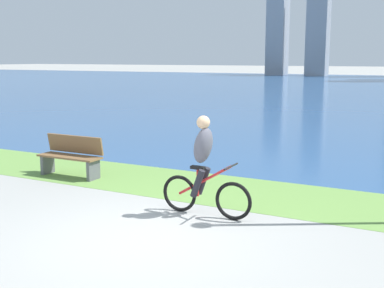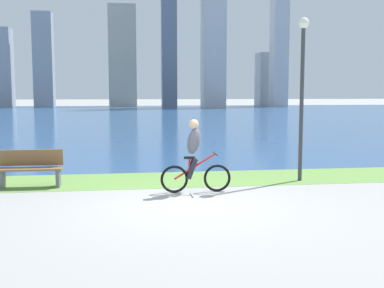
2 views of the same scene
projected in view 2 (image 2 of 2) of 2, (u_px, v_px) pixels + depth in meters
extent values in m
plane|color=#9E9E99|center=(191.00, 207.00, 9.39)|extent=(300.00, 300.00, 0.00)
cube|color=#6B9947|center=(176.00, 179.00, 12.33)|extent=(120.00, 2.27, 0.01)
cube|color=#2D568C|center=(139.00, 115.00, 47.24)|extent=(300.00, 68.65, 0.00)
torus|color=black|center=(217.00, 178.00, 10.80)|extent=(0.63, 0.06, 0.63)
torus|color=black|center=(174.00, 179.00, 10.66)|extent=(0.63, 0.06, 0.63)
cylinder|color=red|center=(195.00, 166.00, 10.70)|extent=(0.96, 0.04, 0.60)
cylinder|color=red|center=(189.00, 169.00, 10.69)|extent=(0.04, 0.04, 0.47)
cube|color=black|center=(189.00, 158.00, 10.66)|extent=(0.24, 0.10, 0.05)
cylinder|color=black|center=(215.00, 154.00, 10.73)|extent=(0.03, 0.52, 0.03)
ellipsoid|color=#595966|center=(194.00, 141.00, 10.63)|extent=(0.40, 0.36, 0.65)
sphere|color=#D8AD84|center=(194.00, 124.00, 10.59)|extent=(0.22, 0.22, 0.22)
cylinder|color=#26262D|center=(191.00, 167.00, 10.79)|extent=(0.27, 0.11, 0.49)
cylinder|color=#26262D|center=(192.00, 169.00, 10.59)|extent=(0.27, 0.11, 0.49)
cube|color=brown|center=(30.00, 169.00, 11.25)|extent=(1.50, 0.45, 0.04)
cube|color=brown|center=(31.00, 158.00, 11.42)|extent=(1.50, 0.11, 0.40)
cube|color=#595960|center=(58.00, 178.00, 11.37)|extent=(0.08, 0.37, 0.45)
cube|color=#595960|center=(2.00, 179.00, 11.19)|extent=(0.08, 0.37, 0.45)
cylinder|color=#38383D|center=(302.00, 105.00, 11.98)|extent=(0.10, 0.10, 3.90)
sphere|color=white|center=(304.00, 23.00, 11.76)|extent=(0.28, 0.28, 0.28)
cube|color=#8C939E|center=(3.00, 68.00, 72.59)|extent=(2.68, 3.12, 12.12)
cube|color=#8C939E|center=(44.00, 60.00, 72.93)|extent=(2.94, 2.63, 14.55)
cube|color=#ADA899|center=(122.00, 56.00, 75.63)|extent=(4.42, 2.34, 16.20)
cube|color=slate|center=(169.00, 51.00, 70.27)|extent=(2.21, 2.19, 17.01)
cube|color=#B7B7BC|center=(213.00, 13.00, 69.58)|extent=(3.35, 3.37, 27.85)
cube|color=#8C939E|center=(265.00, 80.00, 78.70)|extent=(2.44, 3.75, 8.81)
cube|color=#B7B7BC|center=(280.00, 24.00, 73.78)|extent=(2.36, 2.77, 26.05)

